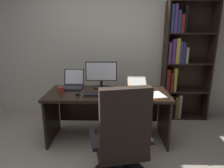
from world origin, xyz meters
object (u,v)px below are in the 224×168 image
monitor (101,75)px  coffee_mug (61,90)px  reading_stand_with_book (137,82)px  notepad (125,92)px  bookshelf (181,64)px  desk (108,103)px  pen (127,91)px  laptop (73,84)px  office_chair (122,145)px  computer_mouse (78,93)px  keyboard (100,94)px  open_binder (149,96)px

monitor → coffee_mug: size_ratio=5.53×
reading_stand_with_book → notepad: 0.34m
reading_stand_with_book → coffee_mug: bearing=-163.9°
bookshelf → coffee_mug: bookshelf is taller
desk → pen: 0.35m
monitor → pen: 0.47m
bookshelf → laptop: 1.89m
desk → office_chair: (0.18, -0.98, -0.07)m
notepad → pen: size_ratio=1.50×
reading_stand_with_book → coffee_mug: reading_stand_with_book is taller
bookshelf → reading_stand_with_book: bookshelf is taller
laptop → notepad: 0.82m
bookshelf → computer_mouse: size_ratio=19.71×
desk → monitor: monitor is taller
notepad → coffee_mug: 0.91m
keyboard → bookshelf: bearing=33.9°
pen → coffee_mug: coffee_mug is taller
bookshelf → coffee_mug: 2.09m
office_chair → open_binder: size_ratio=2.33×
computer_mouse → coffee_mug: bearing=160.3°
bookshelf → coffee_mug: size_ratio=24.11×
office_chair → laptop: (-0.72, 1.14, 0.32)m
laptop → pen: size_ratio=2.41×
office_chair → pen: bearing=72.3°
bookshelf → monitor: size_ratio=4.36×
keyboard → coffee_mug: 0.56m
bookshelf → open_binder: 1.22m
coffee_mug → keyboard: bearing=-9.3°
computer_mouse → pen: bearing=11.6°
pen → notepad: bearing=180.0°
reading_stand_with_book → notepad: reading_stand_with_book is taller
reading_stand_with_book → coffee_mug: (-1.10, -0.32, -0.03)m
monitor → laptop: monitor is taller
keyboard → notepad: size_ratio=2.00×
desk → monitor: 0.44m
notepad → open_binder: bearing=-31.8°
computer_mouse → monitor: bearing=49.1°
open_binder → coffee_mug: size_ratio=5.56×
reading_stand_with_book → pen: size_ratio=2.10×
office_chair → keyboard: bearing=97.8°
desk → laptop: laptop is taller
reading_stand_with_book → bookshelf: bearing=32.0°
desk → monitor: size_ratio=3.65×
computer_mouse → open_binder: 0.96m
coffee_mug → laptop: bearing=67.0°
keyboard → reading_stand_with_book: size_ratio=1.43×
notepad → coffee_mug: coffee_mug is taller
monitor → keyboard: 0.40m
bookshelf → reading_stand_with_book: bearing=-148.0°
monitor → keyboard: monitor is taller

